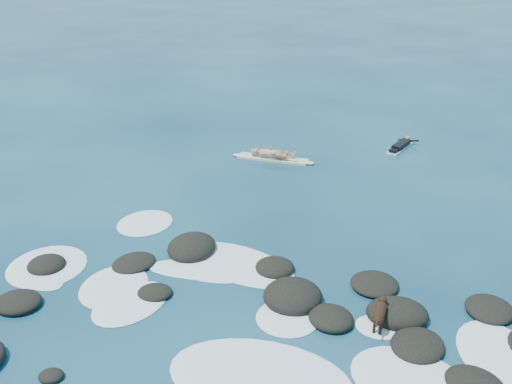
% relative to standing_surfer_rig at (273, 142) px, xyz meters
% --- Properties ---
extents(ground, '(160.00, 160.00, 0.00)m').
position_rel_standing_surfer_rig_xyz_m(ground, '(3.10, -8.97, -0.76)').
color(ground, '#0A2642').
rests_on(ground, ground).
extents(reef_rocks, '(13.84, 7.63, 0.64)m').
position_rel_standing_surfer_rig_xyz_m(reef_rocks, '(4.12, -10.02, -0.65)').
color(reef_rocks, black).
rests_on(reef_rocks, ground).
extents(breaking_foam, '(14.17, 7.98, 0.12)m').
position_rel_standing_surfer_rig_xyz_m(breaking_foam, '(2.47, -9.73, -0.75)').
color(breaking_foam, white).
rests_on(breaking_foam, ground).
extents(standing_surfer_rig, '(3.41, 0.78, 1.94)m').
position_rel_standing_surfer_rig_xyz_m(standing_surfer_rig, '(0.00, 0.00, 0.00)').
color(standing_surfer_rig, beige).
rests_on(standing_surfer_rig, ground).
extents(paddling_surfer_rig, '(1.14, 2.18, 0.38)m').
position_rel_standing_surfer_rig_xyz_m(paddling_surfer_rig, '(4.62, 3.18, -0.64)').
color(paddling_surfer_rig, silver).
rests_on(paddling_surfer_rig, ground).
extents(dog, '(0.28, 1.09, 0.69)m').
position_rel_standing_surfer_rig_xyz_m(dog, '(5.79, -9.22, -0.31)').
color(dog, black).
rests_on(dog, ground).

